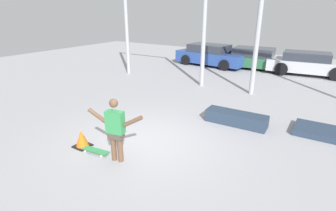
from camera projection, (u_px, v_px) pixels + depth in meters
The scene contains 10 objects.
ground_plane at pixel (144, 142), 7.41m from camera, with size 36.00×36.00×0.00m, color #9E9EA3.
skateboarder at pixel (115, 128), 6.22m from camera, with size 1.45×0.41×1.62m.
skateboard at pixel (96, 151), 6.85m from camera, with size 0.81×0.32×0.08m.
grind_box at pixel (236, 118), 8.51m from camera, with size 1.95×0.57×0.40m, color #28384C.
canopy_support_left at pixel (162, 9), 12.86m from camera, with size 4.87×0.20×5.92m.
canopy_support_right at pixel (328, 9), 9.24m from camera, with size 4.87×0.20×5.92m.
parked_car_blue at pixel (211, 55), 17.29m from camera, with size 4.74×2.26×1.38m.
parked_car_green at pixel (255, 59), 16.34m from camera, with size 4.41×2.13×1.30m.
parked_car_silver at pixel (308, 64), 14.80m from camera, with size 4.50×2.15×1.28m.
traffic_cone at pixel (82, 139), 7.10m from camera, with size 0.42×0.42×0.49m.
Camera 1 is at (4.14, -5.17, 3.54)m, focal length 28.00 mm.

